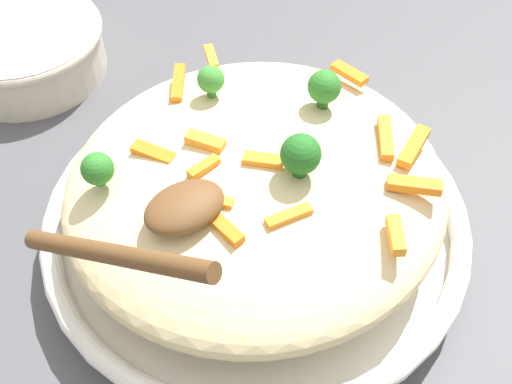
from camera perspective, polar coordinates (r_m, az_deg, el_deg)
The scene contains 23 objects.
ground_plane at distance 0.56m, azimuth 0.00°, elevation -3.99°, with size 2.40×2.40×0.00m, color #4C4C51.
serving_bowl at distance 0.54m, azimuth 0.00°, elevation -2.74°, with size 0.33×0.33×0.04m.
pasta_mound at distance 0.51m, azimuth 0.00°, elevation 0.38°, with size 0.28×0.27×0.07m, color beige.
carrot_piece_0 at distance 0.45m, azimuth 11.46°, elevation -3.51°, with size 0.03×0.01×0.01m, color orange.
carrot_piece_1 at distance 0.57m, azimuth -3.72°, elevation 11.08°, with size 0.03×0.01×0.01m, color orange.
carrot_piece_2 at distance 0.48m, azimuth 0.96°, elevation 2.73°, with size 0.03×0.01×0.01m, color orange.
carrot_piece_3 at distance 0.46m, azimuth -3.93°, elevation -0.65°, with size 0.03×0.01×0.01m, color orange.
carrot_piece_4 at distance 0.49m, azimuth -4.21°, elevation 4.14°, with size 0.03×0.01×0.01m, color orange.
carrot_piece_5 at distance 0.45m, azimuth 2.73°, elevation -2.02°, with size 0.03×0.01×0.01m, color orange.
carrot_piece_6 at distance 0.47m, azimuth -4.33°, elevation 2.01°, with size 0.02×0.01×0.01m, color orange.
carrot_piece_7 at distance 0.51m, azimuth 10.64°, elevation 4.42°, with size 0.04×0.01×0.01m, color orange.
carrot_piece_8 at distance 0.56m, azimuth 7.72°, elevation 9.70°, with size 0.03×0.01×0.01m, color orange.
carrot_piece_9 at distance 0.51m, azimuth 12.90°, elevation 3.71°, with size 0.04×0.01×0.01m, color orange.
carrot_piece_10 at distance 0.49m, azimuth -8.47°, elevation 3.21°, with size 0.03×0.01×0.01m, color orange.
carrot_piece_11 at distance 0.44m, azimuth -2.62°, elevation -3.03°, with size 0.03×0.01×0.01m, color orange.
carrot_piece_12 at distance 0.48m, azimuth 12.95°, elevation 0.57°, with size 0.04×0.01×0.01m, color orange.
carrot_piece_13 at distance 0.55m, azimuth -6.45°, elevation 8.95°, with size 0.04×0.01×0.01m, color orange.
broccoli_floret_0 at distance 0.48m, azimuth -12.95°, elevation 1.86°, with size 0.02×0.02×0.03m.
broccoli_floret_1 at distance 0.52m, azimuth 5.66°, elevation 8.59°, with size 0.03×0.03×0.03m.
broccoli_floret_2 at distance 0.53m, azimuth -3.75°, elevation 9.22°, with size 0.02×0.02×0.03m.
broccoli_floret_3 at distance 0.46m, azimuth 3.71°, elevation 3.09°, with size 0.03×0.03×0.03m.
serving_spoon at distance 0.43m, azimuth -7.77°, elevation -2.45°, with size 0.12×0.13×0.08m.
companion_bowl at distance 0.72m, azimuth -18.70°, elevation 11.34°, with size 0.16×0.16×0.05m.
Camera 1 is at (0.20, 0.27, 0.45)m, focal length 48.45 mm.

